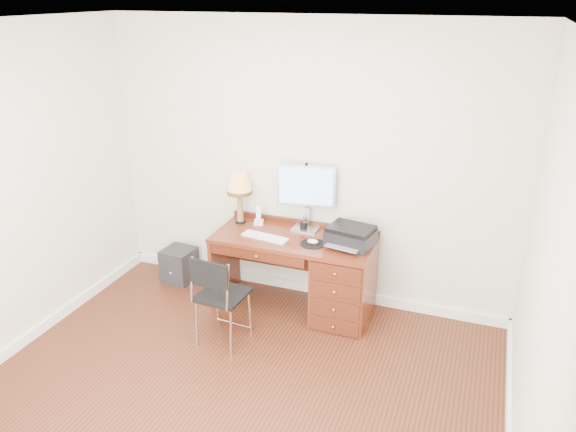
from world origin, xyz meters
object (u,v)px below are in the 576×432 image
at_px(monitor, 307,190).
at_px(phone, 259,219).
at_px(printer, 351,236).
at_px(desk, 326,275).
at_px(equipment_box, 179,265).
at_px(chair, 219,291).
at_px(leg_lamp, 239,187).

bearing_deg(monitor, phone, 177.82).
relative_size(printer, phone, 2.39).
bearing_deg(printer, monitor, 166.95).
distance_m(desk, equipment_box, 1.67).
bearing_deg(chair, equipment_box, 140.42).
distance_m(monitor, leg_lamp, 0.66).
bearing_deg(equipment_box, desk, 2.15).
distance_m(phone, equipment_box, 1.10).
bearing_deg(leg_lamp, equipment_box, -175.79).
xyz_separation_m(printer, leg_lamp, (-1.15, 0.14, 0.29)).
xyz_separation_m(desk, chair, (-0.71, -0.79, 0.10)).
height_order(monitor, leg_lamp, monitor).
relative_size(phone, chair, 0.22).
bearing_deg(desk, monitor, 140.85).
distance_m(monitor, chair, 1.27).
xyz_separation_m(leg_lamp, chair, (0.22, -0.94, -0.61)).
relative_size(printer, equipment_box, 1.27).
bearing_deg(monitor, leg_lamp, 177.55).
height_order(leg_lamp, chair, leg_lamp).
xyz_separation_m(printer, equipment_box, (-1.87, 0.08, -0.66)).
height_order(printer, chair, printer).
distance_m(printer, phone, 0.98).
relative_size(monitor, printer, 1.40).
relative_size(monitor, chair, 0.75).
bearing_deg(equipment_box, printer, 2.94).
bearing_deg(desk, phone, 167.35).
height_order(desk, chair, chair).
height_order(printer, equipment_box, printer).
height_order(desk, printer, printer).
distance_m(phone, chair, 1.00).
bearing_deg(phone, monitor, -11.86).
height_order(desk, leg_lamp, leg_lamp).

